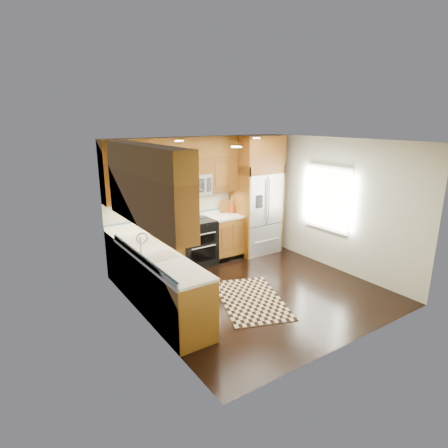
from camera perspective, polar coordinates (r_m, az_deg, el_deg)
ground at (r=6.77m, az=4.69°, el=-10.01°), size 4.00×4.00×0.00m
wall_back at (r=7.93m, az=-4.10°, el=3.80°), size 4.00×0.02×2.60m
wall_left at (r=5.35m, az=-12.08°, el=-2.44°), size 0.02×4.00×2.60m
wall_right at (r=7.70m, az=16.69°, el=2.80°), size 0.02×4.00×2.60m
window at (r=7.78m, az=15.52°, el=3.78°), size 0.04×1.10×1.30m
base_cabinets at (r=6.70m, az=-8.44°, el=-6.23°), size 2.85×3.00×0.90m
countertop at (r=6.69m, az=-7.94°, el=-1.94°), size 2.86×3.01×0.04m
upper_cabinets at (r=6.49m, az=-9.09°, el=7.47°), size 2.85×3.00×1.15m
range at (r=7.75m, az=-4.36°, el=-2.86°), size 0.76×0.67×0.95m
microwave at (r=7.57m, az=-5.04°, el=5.98°), size 0.76×0.40×0.42m
refrigerator at (r=8.35m, az=4.97°, el=4.41°), size 0.98×0.75×2.60m
sink_faucet at (r=5.74m, az=-10.30°, el=-4.31°), size 0.54×0.44×0.37m
rug at (r=6.44m, az=4.14°, el=-11.38°), size 1.50×1.89×0.01m
knife_block at (r=7.19m, az=-11.82°, el=0.21°), size 0.13×0.16×0.27m
utensil_crock at (r=8.20m, az=1.24°, el=2.58°), size 0.14×0.14×0.38m
cutting_board at (r=8.26m, az=0.27°, el=1.84°), size 0.39×0.39×0.02m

